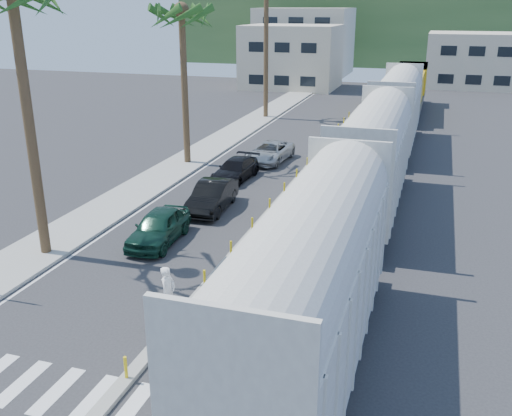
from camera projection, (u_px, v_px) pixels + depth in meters
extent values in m
plane|color=#28282B|center=(143.00, 362.00, 17.66)|extent=(140.00, 140.00, 0.00)
cube|color=gray|center=(202.00, 152.00, 42.50)|extent=(3.00, 90.00, 0.15)
cube|color=black|center=(380.00, 156.00, 41.57)|extent=(0.12, 100.00, 0.06)
cube|color=black|center=(400.00, 158.00, 41.17)|extent=(0.12, 100.00, 0.06)
cube|color=gray|center=(297.00, 181.00, 35.59)|extent=(0.45, 60.00, 0.15)
cylinder|color=gold|center=(126.00, 367.00, 16.60)|extent=(0.10, 0.10, 0.70)
cylinder|color=gold|center=(171.00, 317.00, 19.29)|extent=(0.10, 0.10, 0.70)
cylinder|color=gold|center=(204.00, 278.00, 21.98)|extent=(0.10, 0.10, 0.70)
cylinder|color=gold|center=(231.00, 249.00, 24.68)|extent=(0.10, 0.10, 0.70)
cylinder|color=gold|center=(252.00, 225.00, 27.37)|extent=(0.10, 0.10, 0.70)
cylinder|color=gold|center=(270.00, 205.00, 30.06)|extent=(0.10, 0.10, 0.70)
cylinder|color=gold|center=(284.00, 188.00, 32.76)|extent=(0.10, 0.10, 0.70)
cylinder|color=gold|center=(297.00, 174.00, 35.45)|extent=(0.10, 0.10, 0.70)
cylinder|color=gold|center=(307.00, 162.00, 38.14)|extent=(0.10, 0.10, 0.70)
cylinder|color=gold|center=(317.00, 152.00, 40.84)|extent=(0.10, 0.10, 0.70)
cylinder|color=gold|center=(325.00, 143.00, 43.53)|extent=(0.10, 0.10, 0.70)
cylinder|color=gold|center=(332.00, 135.00, 46.22)|extent=(0.10, 0.10, 0.70)
cylinder|color=gold|center=(338.00, 128.00, 48.92)|extent=(0.10, 0.10, 0.70)
cylinder|color=gold|center=(344.00, 121.00, 51.61)|extent=(0.10, 0.10, 0.70)
cylinder|color=gold|center=(349.00, 116.00, 54.30)|extent=(0.10, 0.10, 0.70)
cube|color=silver|center=(109.00, 403.00, 15.87)|extent=(14.00, 2.20, 0.01)
cube|color=silver|center=(223.00, 155.00, 42.04)|extent=(0.12, 90.00, 0.01)
cube|color=silver|center=(349.00, 165.00, 39.40)|extent=(0.12, 90.00, 0.01)
cube|color=#B9B6AA|center=(309.00, 298.00, 15.99)|extent=(3.00, 12.88, 3.40)
cylinder|color=#B9B6AA|center=(311.00, 242.00, 15.42)|extent=(2.90, 12.58, 2.90)
cube|color=black|center=(307.00, 364.00, 16.73)|extent=(2.60, 12.88, 1.00)
cube|color=#B9B6AA|center=(372.00, 164.00, 29.46)|extent=(3.00, 12.88, 3.40)
cylinder|color=#B9B6AA|center=(374.00, 131.00, 28.89)|extent=(2.90, 12.58, 2.90)
cube|color=black|center=(369.00, 204.00, 30.20)|extent=(2.60, 12.88, 1.00)
cube|color=#B9B6AA|center=(396.00, 114.00, 42.93)|extent=(3.00, 12.88, 3.40)
cylinder|color=#B9B6AA|center=(398.00, 91.00, 42.36)|extent=(2.90, 12.58, 2.90)
cube|color=black|center=(393.00, 143.00, 43.67)|extent=(2.60, 12.88, 1.00)
cube|color=#4C4C4F|center=(407.00, 103.00, 57.85)|extent=(3.00, 17.00, 0.50)
cube|color=yellow|center=(408.00, 89.00, 56.43)|extent=(2.70, 12.24, 2.60)
cube|color=yellow|center=(412.00, 78.00, 62.41)|extent=(3.00, 3.74, 3.20)
cube|color=black|center=(407.00, 109.00, 58.05)|extent=(2.60, 13.60, 0.90)
cylinder|color=brown|center=(30.00, 132.00, 23.47)|extent=(0.44, 0.44, 11.00)
cylinder|color=brown|center=(185.00, 91.00, 38.09)|extent=(0.44, 0.44, 10.00)
sphere|color=#234B17|center=(181.00, 10.00, 36.36)|extent=(3.20, 3.20, 3.20)
cylinder|color=brown|center=(266.00, 55.00, 53.83)|extent=(0.44, 0.44, 12.00)
cube|color=#C0B499|center=(292.00, 57.00, 75.11)|extent=(12.00, 10.00, 8.00)
cube|color=#C0B499|center=(304.00, 41.00, 89.70)|extent=(14.00, 12.00, 10.00)
cube|color=#C0B499|center=(474.00, 60.00, 75.92)|extent=(12.00, 10.00, 7.00)
cube|color=#385628|center=(400.00, 30.00, 105.42)|extent=(80.00, 20.00, 12.00)
imported|color=#103225|center=(159.00, 227.00, 26.33)|extent=(2.32, 4.72, 1.54)
imported|color=black|center=(212.00, 196.00, 30.57)|extent=(2.19, 4.89, 1.55)
imported|color=black|center=(235.00, 170.00, 35.88)|extent=(2.54, 4.86, 1.33)
imported|color=#ACAEB1|center=(270.00, 152.00, 40.06)|extent=(3.12, 5.38, 1.39)
imported|color=#9EA0A5|center=(172.00, 318.00, 19.17)|extent=(1.06, 2.13, 1.05)
imported|color=white|center=(168.00, 292.00, 18.89)|extent=(0.75, 0.56, 1.83)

